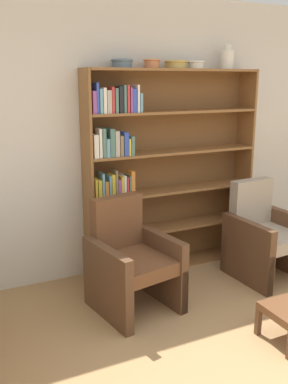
# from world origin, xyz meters

# --- Properties ---
(wall_back) EXTENTS (12.00, 0.06, 2.75)m
(wall_back) POSITION_xyz_m (0.00, 2.36, 1.38)
(wall_back) COLOR silver
(wall_back) RESTS_ON ground
(bookshelf) EXTENTS (1.85, 0.30, 2.06)m
(bookshelf) POSITION_xyz_m (-0.19, 2.18, 1.03)
(bookshelf) COLOR brown
(bookshelf) RESTS_ON ground
(bowl_stoneware) EXTENTS (0.21, 0.21, 0.08)m
(bowl_stoneware) POSITION_xyz_m (-0.55, 2.17, 2.10)
(bowl_stoneware) COLOR slate
(bowl_stoneware) RESTS_ON bookshelf
(bowl_copper) EXTENTS (0.17, 0.17, 0.08)m
(bowl_copper) POSITION_xyz_m (-0.24, 2.17, 2.11)
(bowl_copper) COLOR #C67547
(bowl_copper) RESTS_ON bookshelf
(bowl_sage) EXTENTS (0.23, 0.23, 0.08)m
(bowl_sage) POSITION_xyz_m (0.02, 2.17, 2.10)
(bowl_sage) COLOR tan
(bowl_sage) RESTS_ON bookshelf
(bowl_slate) EXTENTS (0.18, 0.18, 0.08)m
(bowl_slate) POSITION_xyz_m (0.25, 2.17, 2.10)
(bowl_slate) COLOR silver
(bowl_slate) RESTS_ON bookshelf
(vase_tall) EXTENTS (0.13, 0.13, 0.24)m
(vase_tall) POSITION_xyz_m (0.62, 2.17, 2.16)
(vase_tall) COLOR silver
(vase_tall) RESTS_ON bookshelf
(armchair_leather) EXTENTS (0.75, 0.78, 0.96)m
(armchair_leather) POSITION_xyz_m (-0.75, 1.54, 0.42)
(armchair_leather) COLOR brown
(armchair_leather) RESTS_ON ground
(armchair_cushioned) EXTENTS (0.68, 0.72, 0.96)m
(armchair_cushioned) POSITION_xyz_m (0.73, 1.54, 0.42)
(armchair_cushioned) COLOR brown
(armchair_cushioned) RESTS_ON ground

